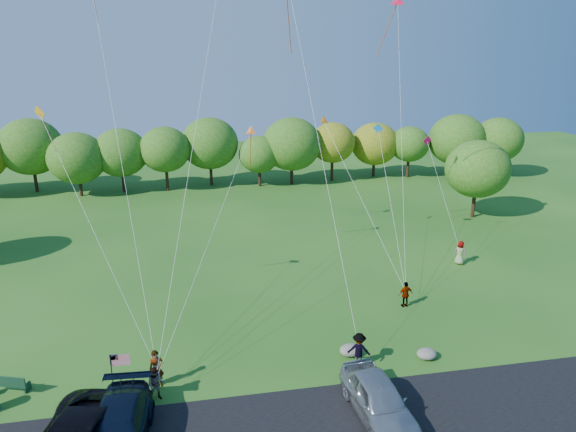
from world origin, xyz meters
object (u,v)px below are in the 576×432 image
at_px(flyer_a, 157,369).
at_px(park_bench, 8,384).
at_px(flyer_c, 359,350).
at_px(flyer_e, 460,253).
at_px(minivan_silver, 378,399).
at_px(flyer_d, 406,294).
at_px(flyer_b, 156,384).

distance_m(flyer_a, park_bench, 6.82).
relative_size(flyer_c, flyer_e, 1.01).
xyz_separation_m(flyer_c, flyer_e, (11.56, 11.21, -0.01)).
height_order(flyer_c, flyer_e, flyer_c).
bearing_deg(flyer_c, flyer_a, 21.04).
xyz_separation_m(minivan_silver, flyer_d, (5.24, 9.43, -0.09)).
distance_m(flyer_a, flyer_c, 9.95).
height_order(flyer_d, flyer_e, flyer_e).
height_order(flyer_a, flyer_e, flyer_a).
bearing_deg(flyer_b, park_bench, 171.84).
bearing_deg(park_bench, flyer_c, 15.87).
height_order(flyer_b, flyer_c, flyer_c).
height_order(minivan_silver, flyer_a, flyer_a).
xyz_separation_m(flyer_a, flyer_d, (14.82, 5.44, -0.12)).
bearing_deg(flyer_e, flyer_a, 71.08).
bearing_deg(minivan_silver, flyer_b, 157.85).
bearing_deg(flyer_d, minivan_silver, 55.12).
bearing_deg(flyer_a, flyer_c, -13.29).
height_order(flyer_b, flyer_e, flyer_e).
relative_size(flyer_b, flyer_c, 0.89).
bearing_deg(flyer_e, park_bench, 64.09).
relative_size(flyer_a, flyer_b, 1.17).
bearing_deg(flyer_c, flyer_e, -113.98).
bearing_deg(minivan_silver, flyer_d, 56.23).
bearing_deg(flyer_e, flyer_c, 87.99).
distance_m(flyer_a, flyer_d, 15.79).
bearing_deg(park_bench, flyer_e, 38.80).
xyz_separation_m(flyer_e, park_bench, (-28.28, -10.43, -0.37)).
bearing_deg(park_bench, flyer_a, 13.18).
bearing_deg(flyer_d, flyer_e, -145.77).
height_order(minivan_silver, flyer_e, flyer_e).
height_order(flyer_a, park_bench, flyer_a).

